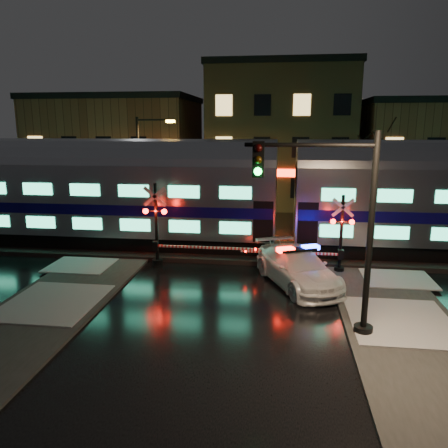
{
  "coord_description": "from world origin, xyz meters",
  "views": [
    {
      "loc": [
        2.18,
        -17.9,
        6.84
      ],
      "look_at": [
        -0.5,
        2.5,
        2.2
      ],
      "focal_mm": 35.0,
      "sensor_mm": 36.0,
      "label": 1
    }
  ],
  "objects": [
    {
      "name": "ground",
      "position": [
        0.0,
        0.0,
        0.0
      ],
      "size": [
        120.0,
        120.0,
        0.0
      ],
      "primitive_type": "plane",
      "color": "black",
      "rests_on": "ground"
    },
    {
      "name": "ballast",
      "position": [
        0.0,
        5.0,
        0.12
      ],
      "size": [
        90.0,
        4.2,
        0.24
      ],
      "primitive_type": "cube",
      "color": "black",
      "rests_on": "ground"
    },
    {
      "name": "sidewalk_left",
      "position": [
        -6.5,
        -6.0,
        0.06
      ],
      "size": [
        4.0,
        20.0,
        0.12
      ],
      "primitive_type": "cube",
      "color": "#2D2D2D",
      "rests_on": "ground"
    },
    {
      "name": "sidewalk_right",
      "position": [
        6.5,
        -6.0,
        0.06
      ],
      "size": [
        4.0,
        20.0,
        0.12
      ],
      "primitive_type": "cube",
      "color": "#2D2D2D",
      "rests_on": "ground"
    },
    {
      "name": "building_left",
      "position": [
        -13.0,
        22.0,
        4.5
      ],
      "size": [
        14.0,
        10.0,
        9.0
      ],
      "primitive_type": "cube",
      "color": "brown",
      "rests_on": "ground"
    },
    {
      "name": "building_mid",
      "position": [
        2.0,
        22.5,
        5.75
      ],
      "size": [
        12.0,
        11.0,
        11.5
      ],
      "primitive_type": "cube",
      "color": "brown",
      "rests_on": "ground"
    },
    {
      "name": "building_right",
      "position": [
        15.0,
        22.0,
        4.25
      ],
      "size": [
        12.0,
        10.0,
        8.5
      ],
      "primitive_type": "cube",
      "color": "brown",
      "rests_on": "ground"
    },
    {
      "name": "train",
      "position": [
        2.45,
        5.0,
        3.38
      ],
      "size": [
        51.0,
        3.12,
        5.92
      ],
      "color": "black",
      "rests_on": "ballast"
    },
    {
      "name": "police_car",
      "position": [
        3.0,
        0.5,
        0.8
      ],
      "size": [
        4.28,
        5.88,
        1.75
      ],
      "rotation": [
        0.0,
        0.0,
        0.43
      ],
      "color": "white",
      "rests_on": "ground"
    },
    {
      "name": "crossing_signal_right",
      "position": [
        4.68,
        2.3,
        1.54
      ],
      "size": [
        5.29,
        0.63,
        3.74
      ],
      "color": "black",
      "rests_on": "ground"
    },
    {
      "name": "crossing_signal_left",
      "position": [
        -3.48,
        2.31,
        1.71
      ],
      "size": [
        5.84,
        0.66,
        4.13
      ],
      "color": "black",
      "rests_on": "ground"
    },
    {
      "name": "traffic_light",
      "position": [
        3.99,
        -4.04,
        3.57
      ],
      "size": [
        4.34,
        0.75,
        6.71
      ],
      "rotation": [
        0.0,
        0.0,
        -0.11
      ],
      "color": "black",
      "rests_on": "ground"
    },
    {
      "name": "streetlight",
      "position": [
        -6.54,
        9.0,
        4.26
      ],
      "size": [
        2.47,
        0.26,
        7.38
      ],
      "color": "black",
      "rests_on": "ground"
    }
  ]
}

